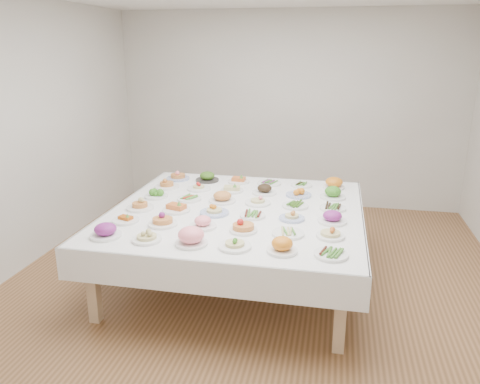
% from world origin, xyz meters
% --- Properties ---
extents(room_envelope, '(5.02, 5.02, 2.81)m').
position_xyz_m(room_envelope, '(0.00, 0.00, 1.83)').
color(room_envelope, '#8D5F3A').
rests_on(room_envelope, ground).
extents(display_table, '(2.44, 2.44, 0.75)m').
position_xyz_m(display_table, '(-0.21, -0.09, 0.69)').
color(display_table, white).
rests_on(display_table, ground).
extents(dish_0, '(0.30, 0.30, 0.17)m').
position_xyz_m(dish_0, '(-1.13, -1.01, 0.83)').
color(dish_0, white).
rests_on(dish_0, display_table).
extents(dish_1, '(0.26, 0.26, 0.14)m').
position_xyz_m(dish_1, '(-0.77, -1.02, 0.82)').
color(dish_1, white).
rests_on(dish_1, display_table).
extents(dish_2, '(0.27, 0.27, 0.17)m').
position_xyz_m(dish_2, '(-0.38, -1.01, 0.83)').
color(dish_2, white).
rests_on(dish_2, display_table).
extents(dish_3, '(0.26, 0.26, 0.13)m').
position_xyz_m(dish_3, '(-0.03, -1.01, 0.81)').
color(dish_3, white).
rests_on(dish_3, display_table).
extents(dish_4, '(0.24, 0.24, 0.13)m').
position_xyz_m(dish_4, '(0.35, -1.01, 0.81)').
color(dish_4, white).
rests_on(dish_4, display_table).
extents(dish_5, '(0.28, 0.26, 0.06)m').
position_xyz_m(dish_5, '(0.72, -1.01, 0.78)').
color(dish_5, white).
rests_on(dish_5, display_table).
extents(dish_6, '(0.24, 0.24, 0.09)m').
position_xyz_m(dish_6, '(-1.13, -0.64, 0.78)').
color(dish_6, white).
rests_on(dish_6, display_table).
extents(dish_7, '(0.26, 0.26, 0.17)m').
position_xyz_m(dish_7, '(-0.77, -0.65, 0.83)').
color(dish_7, white).
rests_on(dish_7, display_table).
extents(dish_8, '(0.24, 0.24, 0.13)m').
position_xyz_m(dish_8, '(-0.40, -0.63, 0.81)').
color(dish_8, white).
rests_on(dish_8, display_table).
extents(dish_9, '(0.25, 0.24, 0.14)m').
position_xyz_m(dish_9, '(-0.03, -0.65, 0.82)').
color(dish_9, white).
rests_on(dish_9, display_table).
extents(dish_10, '(0.27, 0.27, 0.06)m').
position_xyz_m(dish_10, '(0.36, -0.65, 0.78)').
color(dish_10, white).
rests_on(dish_10, display_table).
extents(dish_11, '(0.23, 0.23, 0.14)m').
position_xyz_m(dish_11, '(0.71, -0.63, 0.82)').
color(dish_11, white).
rests_on(dish_11, display_table).
extents(dish_12, '(0.27, 0.27, 0.16)m').
position_xyz_m(dish_12, '(-1.14, -0.28, 0.82)').
color(dish_12, white).
rests_on(dish_12, display_table).
extents(dish_13, '(0.27, 0.27, 0.13)m').
position_xyz_m(dish_13, '(-0.77, -0.27, 0.81)').
color(dish_13, white).
rests_on(dish_13, display_table).
extents(dish_14, '(0.27, 0.27, 0.15)m').
position_xyz_m(dish_14, '(-0.39, -0.27, 0.82)').
color(dish_14, '#4C66B2').
rests_on(dish_14, display_table).
extents(dish_15, '(0.24, 0.24, 0.06)m').
position_xyz_m(dish_15, '(-0.01, -0.28, 0.78)').
color(dish_15, white).
rests_on(dish_15, display_table).
extents(dish_16, '(0.23, 0.23, 0.11)m').
position_xyz_m(dish_16, '(0.35, -0.28, 0.80)').
color(dish_16, '#4C66B2').
rests_on(dish_16, display_table).
extents(dish_17, '(0.28, 0.28, 0.16)m').
position_xyz_m(dish_17, '(0.72, -0.27, 0.83)').
color(dish_17, white).
rests_on(dish_17, display_table).
extents(dish_18, '(0.24, 0.24, 0.11)m').
position_xyz_m(dish_18, '(-1.12, 0.11, 0.80)').
color(dish_18, white).
rests_on(dish_18, display_table).
extents(dish_19, '(0.25, 0.25, 0.06)m').
position_xyz_m(dish_19, '(-0.75, 0.09, 0.77)').
color(dish_19, white).
rests_on(dish_19, display_table).
extents(dish_20, '(0.27, 0.27, 0.15)m').
position_xyz_m(dish_20, '(-0.40, 0.10, 0.82)').
color(dish_20, white).
rests_on(dish_20, display_table).
extents(dish_21, '(0.26, 0.26, 0.12)m').
position_xyz_m(dish_21, '(-0.03, 0.11, 0.80)').
color(dish_21, white).
rests_on(dish_21, display_table).
extents(dish_22, '(0.28, 0.26, 0.06)m').
position_xyz_m(dish_22, '(0.35, 0.09, 0.78)').
color(dish_22, white).
rests_on(dish_22, display_table).
extents(dish_23, '(0.25, 0.25, 0.06)m').
position_xyz_m(dish_23, '(0.72, 0.10, 0.78)').
color(dish_23, white).
rests_on(dish_23, display_table).
extents(dish_24, '(0.27, 0.27, 0.15)m').
position_xyz_m(dish_24, '(-1.14, 0.47, 0.82)').
color(dish_24, white).
rests_on(dish_24, display_table).
extents(dish_25, '(0.26, 0.26, 0.13)m').
position_xyz_m(dish_25, '(-0.76, 0.47, 0.81)').
color(dish_25, white).
rests_on(dish_25, display_table).
extents(dish_26, '(0.24, 0.24, 0.11)m').
position_xyz_m(dish_26, '(-0.38, 0.47, 0.80)').
color(dish_26, white).
rests_on(dish_26, display_table).
extents(dish_27, '(0.26, 0.26, 0.14)m').
position_xyz_m(dish_27, '(-0.02, 0.47, 0.82)').
color(dish_27, white).
rests_on(dish_27, display_table).
extents(dish_28, '(0.27, 0.27, 0.12)m').
position_xyz_m(dish_28, '(0.35, 0.46, 0.81)').
color(dish_28, '#4C66B2').
rests_on(dish_28, display_table).
extents(dish_29, '(0.28, 0.28, 0.16)m').
position_xyz_m(dish_29, '(0.71, 0.46, 0.83)').
color(dish_29, white).
rests_on(dish_29, display_table).
extents(dish_30, '(0.27, 0.27, 0.15)m').
position_xyz_m(dish_30, '(-1.13, 0.83, 0.82)').
color(dish_30, '#4C66B2').
rests_on(dish_30, display_table).
extents(dish_31, '(0.27, 0.27, 0.17)m').
position_xyz_m(dish_31, '(-0.77, 0.83, 0.83)').
color(dish_31, '#2D2A28').
rests_on(dish_31, display_table).
extents(dish_32, '(0.25, 0.25, 0.11)m').
position_xyz_m(dish_32, '(-0.38, 0.84, 0.80)').
color(dish_32, white).
rests_on(dish_32, display_table).
extents(dish_33, '(0.27, 0.27, 0.06)m').
position_xyz_m(dish_33, '(-0.02, 0.84, 0.78)').
color(dish_33, white).
rests_on(dish_33, display_table).
extents(dish_34, '(0.24, 0.24, 0.05)m').
position_xyz_m(dish_34, '(0.35, 0.84, 0.77)').
color(dish_34, white).
rests_on(dish_34, display_table).
extents(dish_35, '(0.24, 0.24, 0.14)m').
position_xyz_m(dish_35, '(0.72, 0.83, 0.82)').
color(dish_35, white).
rests_on(dish_35, display_table).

